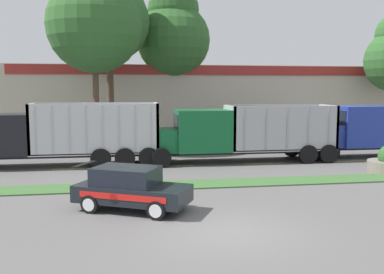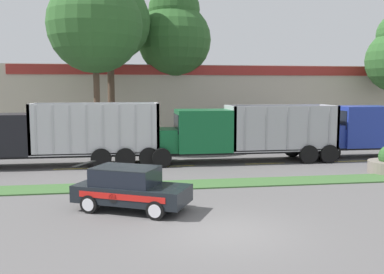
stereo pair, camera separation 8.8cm
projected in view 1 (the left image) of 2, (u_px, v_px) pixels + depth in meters
name	position (u px, v px, depth m)	size (l,w,h in m)	color
ground_plane	(227.00, 232.00, 13.19)	(600.00, 600.00, 0.00)	#5B5959
grass_verge	(194.00, 184.00, 19.54)	(120.00, 1.75, 0.06)	#3D6633
centre_line_3	(75.00, 169.00, 23.43)	(2.40, 0.14, 0.01)	yellow
centre_line_4	(173.00, 166.00, 24.27)	(2.40, 0.14, 0.01)	yellow
centre_line_5	(264.00, 163.00, 25.10)	(2.40, 0.14, 0.01)	yellow
centre_line_6	(350.00, 161.00, 25.93)	(2.40, 0.14, 0.01)	yellow
dump_truck_mid	(36.00, 138.00, 23.84)	(11.86, 2.59, 3.56)	black
dump_truck_trail	(379.00, 131.00, 27.48)	(12.04, 2.59, 3.51)	black
dump_truck_far_right	(221.00, 134.00, 25.42)	(11.53, 2.83, 3.38)	black
rally_car	(130.00, 188.00, 15.45)	(4.43, 3.38, 1.61)	black
store_building_backdrop	(215.00, 100.00, 43.04)	(38.83, 12.10, 6.38)	#BCB29E
tree_behind_centre	(173.00, 33.00, 36.48)	(6.26, 6.26, 13.18)	brown
tree_behind_right	(109.00, 13.00, 32.82)	(6.28, 6.28, 14.23)	brown
tree_behind_far_right	(94.00, 16.00, 28.73)	(6.43, 6.43, 13.44)	brown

